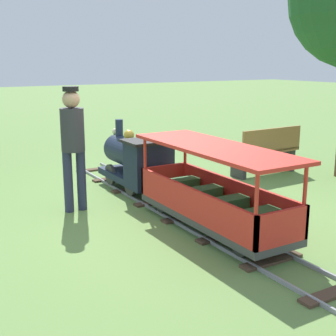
{
  "coord_description": "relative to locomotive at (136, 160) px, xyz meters",
  "views": [
    {
      "loc": [
        -3.04,
        -5.14,
        1.95
      ],
      "look_at": [
        0.0,
        0.0,
        0.55
      ],
      "focal_mm": 49.71,
      "sensor_mm": 36.0,
      "label": 1
    }
  ],
  "objects": [
    {
      "name": "ground_plane",
      "position": [
        0.0,
        -0.92,
        -0.48
      ],
      "size": [
        60.0,
        60.0,
        0.0
      ],
      "primitive_type": "plane",
      "color": "#608442"
    },
    {
      "name": "track",
      "position": [
        0.0,
        -1.04,
        -0.47
      ],
      "size": [
        0.71,
        6.05,
        0.04
      ],
      "color": "gray",
      "rests_on": "ground_plane"
    },
    {
      "name": "locomotive",
      "position": [
        0.0,
        0.0,
        0.0
      ],
      "size": [
        0.67,
        1.45,
        0.99
      ],
      "color": "#192338",
      "rests_on": "ground_plane"
    },
    {
      "name": "conductor_person",
      "position": [
        -1.1,
        -0.4,
        0.47
      ],
      "size": [
        0.3,
        0.3,
        1.62
      ],
      "color": "#282D47",
      "rests_on": "ground_plane"
    },
    {
      "name": "passenger_car",
      "position": [
        0.0,
        -1.94,
        -0.06
      ],
      "size": [
        0.77,
        2.35,
        0.97
      ],
      "color": "#3F3F3F",
      "rests_on": "ground_plane"
    },
    {
      "name": "park_bench",
      "position": [
        2.41,
        -0.17,
        -0.07
      ],
      "size": [
        1.31,
        0.44,
        0.82
      ],
      "color": "olive",
      "rests_on": "ground_plane"
    }
  ]
}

